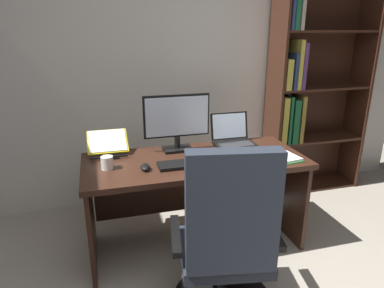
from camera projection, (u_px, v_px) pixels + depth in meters
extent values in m
cube|color=beige|center=(176.00, 57.00, 3.20)|extent=(5.00, 0.12, 2.75)
cube|color=#381E14|center=(195.00, 161.00, 2.54)|extent=(1.61, 0.69, 0.04)
cube|color=#381E14|center=(91.00, 219.00, 2.46)|extent=(0.03, 0.63, 0.68)
cube|color=#381E14|center=(285.00, 193.00, 2.85)|extent=(0.03, 0.63, 0.68)
cube|color=#381E14|center=(185.00, 184.00, 2.94)|extent=(1.49, 0.03, 0.48)
cube|color=#381E14|center=(275.00, 90.00, 3.30)|extent=(0.02, 0.33, 2.14)
cube|color=#381E14|center=(360.00, 85.00, 3.55)|extent=(0.02, 0.33, 2.14)
cube|color=#381E14|center=(310.00, 85.00, 3.57)|extent=(1.00, 0.01, 2.14)
cube|color=#381E14|center=(307.00, 184.00, 3.76)|extent=(0.95, 0.31, 0.02)
cube|color=gold|center=(275.00, 175.00, 3.54)|extent=(0.03, 0.21, 0.35)
cube|color=gold|center=(278.00, 175.00, 3.57)|extent=(0.04, 0.24, 0.33)
cube|color=gold|center=(283.00, 176.00, 3.57)|extent=(0.04, 0.19, 0.31)
cube|color=#381E14|center=(313.00, 138.00, 3.59)|extent=(0.95, 0.31, 0.02)
cube|color=gold|center=(280.00, 120.00, 3.37)|extent=(0.06, 0.23, 0.46)
cube|color=#195633|center=(286.00, 119.00, 3.37)|extent=(0.03, 0.20, 0.47)
cube|color=#195633|center=(292.00, 121.00, 3.38)|extent=(0.06, 0.19, 0.43)
cube|color=olive|center=(297.00, 118.00, 3.42)|extent=(0.04, 0.23, 0.46)
cube|color=#381E14|center=(319.00, 87.00, 3.42)|extent=(0.95, 0.31, 0.02)
cube|color=gold|center=(283.00, 74.00, 3.24)|extent=(0.06, 0.25, 0.28)
cube|color=navy|center=(291.00, 71.00, 3.23)|extent=(0.03, 0.21, 0.33)
cube|color=gold|center=(294.00, 64.00, 3.24)|extent=(0.04, 0.26, 0.45)
cube|color=#512D66|center=(299.00, 66.00, 3.24)|extent=(0.04, 0.21, 0.42)
cube|color=#381E14|center=(325.00, 31.00, 3.25)|extent=(0.95, 0.31, 0.02)
cube|color=navy|center=(288.00, 13.00, 3.04)|extent=(0.03, 0.21, 0.28)
cube|color=#195633|center=(293.00, 4.00, 3.04)|extent=(0.04, 0.22, 0.44)
cube|color=gray|center=(297.00, 10.00, 3.08)|extent=(0.03, 0.24, 0.34)
cylinder|color=black|center=(223.00, 277.00, 2.10)|extent=(0.06, 0.06, 0.30)
cube|color=#232833|center=(223.00, 251.00, 2.04)|extent=(0.58, 0.56, 0.07)
cube|color=#232833|center=(233.00, 213.00, 1.73)|extent=(0.49, 0.18, 0.67)
cube|color=black|center=(176.00, 235.00, 1.97)|extent=(0.12, 0.39, 0.04)
cube|color=black|center=(271.00, 230.00, 2.02)|extent=(0.12, 0.39, 0.04)
cube|color=black|center=(177.00, 149.00, 2.70)|extent=(0.22, 0.16, 0.02)
cylinder|color=black|center=(177.00, 142.00, 2.69)|extent=(0.04, 0.04, 0.09)
cube|color=black|center=(177.00, 116.00, 2.63)|extent=(0.51, 0.02, 0.33)
cube|color=silver|center=(177.00, 116.00, 2.61)|extent=(0.48, 0.00, 0.30)
cube|color=black|center=(235.00, 145.00, 2.79)|extent=(0.32, 0.24, 0.02)
cube|color=#2D2D30|center=(236.00, 144.00, 2.77)|extent=(0.27, 0.13, 0.00)
cube|color=black|center=(229.00, 126.00, 2.88)|extent=(0.32, 0.06, 0.22)
cube|color=silver|center=(229.00, 126.00, 2.88)|extent=(0.29, 0.05, 0.20)
cube|color=black|center=(188.00, 164.00, 2.40)|extent=(0.42, 0.15, 0.02)
ellipsoid|color=black|center=(145.00, 167.00, 2.33)|extent=(0.06, 0.10, 0.04)
cube|color=black|center=(109.00, 157.00, 2.56)|extent=(0.14, 0.12, 0.01)
cube|color=black|center=(109.00, 157.00, 2.51)|extent=(0.27, 0.01, 0.01)
cube|color=yellow|center=(107.00, 141.00, 2.63)|extent=(0.30, 0.23, 0.13)
cube|color=white|center=(107.00, 141.00, 2.62)|extent=(0.27, 0.20, 0.11)
cube|color=green|center=(253.00, 162.00, 2.46)|extent=(0.26, 0.31, 0.01)
cube|color=green|center=(279.00, 157.00, 2.55)|extent=(0.26, 0.31, 0.01)
cube|color=white|center=(253.00, 160.00, 2.46)|extent=(0.25, 0.30, 0.02)
cube|color=white|center=(280.00, 156.00, 2.54)|extent=(0.25, 0.30, 0.02)
cylinder|color=#B7B7BC|center=(267.00, 158.00, 2.50)|extent=(0.05, 0.26, 0.02)
cube|color=white|center=(221.00, 156.00, 2.56)|extent=(0.19, 0.24, 0.01)
cylinder|color=navy|center=(224.00, 155.00, 2.56)|extent=(0.14, 0.01, 0.01)
cylinder|color=silver|center=(107.00, 163.00, 2.34)|extent=(0.08, 0.08, 0.09)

